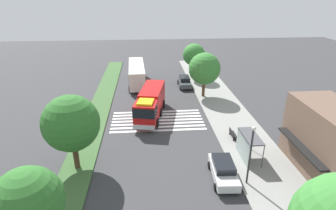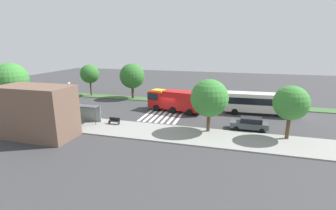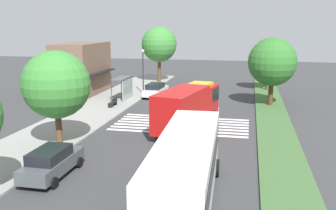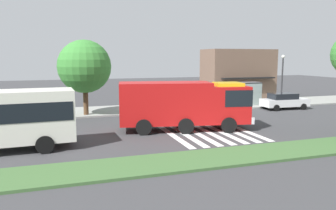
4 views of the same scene
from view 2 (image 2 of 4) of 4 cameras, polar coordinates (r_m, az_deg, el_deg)
name	(u,v)px [view 2 (image 2 of 4)]	position (r m, az deg, el deg)	size (l,w,h in m)	color
ground_plane	(168,112)	(39.98, -0.01, -1.73)	(120.00, 120.00, 0.00)	#38383A
sidewalk	(149,131)	(31.50, -4.61, -6.16)	(60.00, 5.91, 0.14)	gray
median_strip	(179,101)	(47.36, 2.55, 0.91)	(60.00, 3.00, 0.14)	#3D6033
crosswalk	(166,112)	(40.05, -0.40, -1.69)	(5.85, 11.52, 0.01)	silver
fire_truck	(174,100)	(40.07, 1.47, 1.24)	(9.81, 4.34, 3.50)	#B71414
parked_car_west	(249,124)	(33.47, 18.64, -4.18)	(4.76, 2.05, 1.70)	#474C51
parked_car_mid	(84,110)	(40.30, -19.11, -1.15)	(4.84, 2.32, 1.64)	silver
transit_bus	(261,102)	(41.11, 21.06, 0.68)	(11.43, 3.22, 3.42)	silver
bus_stop_shelter	(88,110)	(36.21, -18.32, -1.10)	(3.50, 1.40, 2.46)	#4C4C51
bench_near_shelter	(114,121)	(34.59, -12.58, -3.66)	(1.60, 0.50, 0.90)	black
street_lamp	(70,97)	(38.91, -22.11, 1.87)	(0.36, 0.36, 5.40)	#2D2D30
storefront_building	(37,112)	(32.80, -28.45, -1.44)	(8.73, 5.16, 6.28)	brown
sidewalk_tree_far_west	(291,103)	(31.00, 27.04, 0.40)	(3.96, 3.96, 6.32)	#513823
sidewalk_tree_west	(209,98)	(30.47, 9.74, 1.58)	(4.72, 4.72, 6.69)	#513823
sidewalk_tree_center	(11,80)	(45.23, -33.06, 5.07)	(5.14, 5.14, 8.04)	#513823
median_tree_far_west	(132,76)	(49.57, -8.47, 6.78)	(5.01, 5.01, 7.05)	#47301E
median_tree_west	(90,74)	(54.23, -17.99, 6.98)	(3.96, 3.96, 6.61)	#47301E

